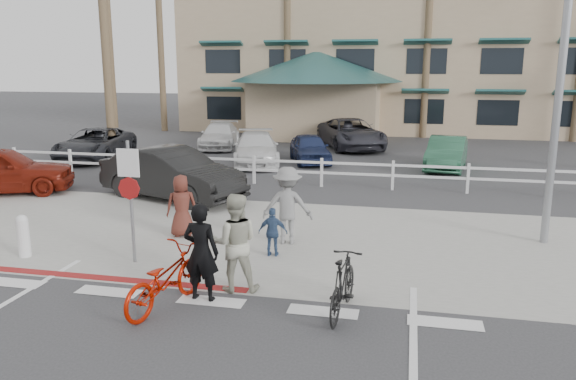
% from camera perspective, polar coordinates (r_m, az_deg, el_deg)
% --- Properties ---
extents(ground, '(140.00, 140.00, 0.00)m').
position_cam_1_polar(ground, '(9.71, -9.03, -12.57)').
color(ground, '#333335').
extents(sidewalk_plaza, '(22.00, 7.00, 0.01)m').
position_cam_1_polar(sidewalk_plaza, '(13.71, -2.20, -4.80)').
color(sidewalk_plaza, gray).
rests_on(sidewalk_plaza, ground).
extents(cross_street, '(40.00, 5.00, 0.01)m').
position_cam_1_polar(cross_street, '(17.47, 1.09, -0.98)').
color(cross_street, '#333335').
rests_on(cross_street, ground).
extents(parking_lot, '(50.00, 16.00, 0.01)m').
position_cam_1_polar(parking_lot, '(26.68, 5.10, 3.71)').
color(parking_lot, '#333335').
rests_on(parking_lot, ground).
extents(curb_red, '(7.00, 0.25, 0.02)m').
position_cam_1_polar(curb_red, '(12.00, -20.50, -8.18)').
color(curb_red, maroon).
rests_on(curb_red, ground).
extents(rail_fence, '(29.40, 0.16, 1.00)m').
position_cam_1_polar(rail_fence, '(19.20, 3.73, 1.76)').
color(rail_fence, silver).
rests_on(rail_fence, ground).
extents(building, '(28.00, 16.00, 11.30)m').
position_cam_1_polar(building, '(39.21, 10.79, 14.65)').
color(building, tan).
rests_on(building, ground).
extents(sign_post, '(0.50, 0.10, 2.90)m').
position_cam_1_polar(sign_post, '(12.07, -15.68, -0.58)').
color(sign_post, gray).
rests_on(sign_post, ground).
extents(bollard_0, '(0.26, 0.26, 0.95)m').
position_cam_1_polar(bollard_0, '(13.49, -25.29, -4.25)').
color(bollard_0, silver).
rests_on(bollard_0, ground).
extents(streetlight_0, '(0.60, 2.00, 9.00)m').
position_cam_1_polar(streetlight_0, '(14.03, 26.22, 12.97)').
color(streetlight_0, gray).
rests_on(streetlight_0, ground).
extents(palm_0, '(4.00, 4.00, 15.00)m').
position_cam_1_polar(palm_0, '(39.38, -17.86, 16.97)').
color(palm_0, '#23481B').
rests_on(palm_0, ground).
extents(palm_1, '(4.00, 4.00, 13.00)m').
position_cam_1_polar(palm_1, '(36.60, -12.91, 16.05)').
color(palm_1, '#23481B').
rests_on(palm_1, ground).
extents(palm_3, '(4.00, 4.00, 14.00)m').
position_cam_1_polar(palm_3, '(34.07, -0.07, 17.48)').
color(palm_3, '#23481B').
rests_on(palm_3, ground).
extents(palm_4, '(4.00, 4.00, 15.00)m').
position_cam_1_polar(palm_4, '(34.48, 7.15, 18.16)').
color(palm_4, '#23481B').
rests_on(palm_4, ground).
extents(palm_5, '(4.00, 4.00, 13.00)m').
position_cam_1_polar(palm_5, '(33.25, 14.10, 16.37)').
color(palm_5, '#23481B').
rests_on(palm_5, ground).
extents(palm_10, '(4.00, 4.00, 12.00)m').
position_cam_1_polar(palm_10, '(26.77, -18.22, 16.06)').
color(palm_10, '#23481B').
rests_on(palm_10, ground).
extents(bike_red, '(1.19, 2.13, 1.06)m').
position_cam_1_polar(bike_red, '(9.93, -12.40, -8.79)').
color(bike_red, '#9C1201').
rests_on(bike_red, ground).
extents(rider_red, '(0.68, 0.47, 1.78)m').
position_cam_1_polar(rider_red, '(10.01, -8.81, -6.27)').
color(rider_red, black).
rests_on(rider_red, ground).
extents(bike_black, '(0.66, 1.78, 1.05)m').
position_cam_1_polar(bike_black, '(9.51, 5.58, -9.57)').
color(bike_black, black).
rests_on(bike_black, ground).
extents(rider_black, '(1.04, 0.90, 1.84)m').
position_cam_1_polar(rider_black, '(10.36, -5.42, -5.35)').
color(rider_black, '#B0B09B').
rests_on(rider_black, ground).
extents(pedestrian_a, '(1.24, 0.80, 1.82)m').
position_cam_1_polar(pedestrian_a, '(13.02, -0.06, -1.59)').
color(pedestrian_a, gray).
rests_on(pedestrian_a, ground).
extents(pedestrian_child, '(0.66, 0.32, 1.09)m').
position_cam_1_polar(pedestrian_child, '(12.23, -1.54, -4.31)').
color(pedestrian_child, '#31496E').
rests_on(pedestrian_child, ground).
extents(pedestrian_b, '(0.88, 0.75, 1.53)m').
position_cam_1_polar(pedestrian_b, '(13.84, -10.75, -1.59)').
color(pedestrian_b, '#55241C').
rests_on(pedestrian_b, ground).
extents(car_white_sedan, '(5.12, 3.27, 1.59)m').
position_cam_1_polar(car_white_sedan, '(17.81, -11.70, 1.64)').
color(car_white_sedan, black).
rests_on(car_white_sedan, ground).
extents(lot_car_0, '(2.92, 5.21, 1.37)m').
position_cam_1_polar(lot_car_0, '(26.21, -19.01, 4.43)').
color(lot_car_0, '#222327').
rests_on(lot_car_0, ground).
extents(lot_car_1, '(3.01, 4.84, 1.31)m').
position_cam_1_polar(lot_car_1, '(23.76, -3.25, 4.24)').
color(lot_car_1, silver).
rests_on(lot_car_1, ground).
extents(lot_car_2, '(2.57, 3.86, 1.22)m').
position_cam_1_polar(lot_car_2, '(24.12, 2.24, 4.26)').
color(lot_car_2, '#1B254B').
rests_on(lot_car_2, ground).
extents(lot_car_3, '(1.92, 4.11, 1.30)m').
position_cam_1_polar(lot_car_3, '(23.34, 15.81, 3.62)').
color(lot_car_3, '#27593F').
rests_on(lot_car_3, ground).
extents(lot_car_4, '(2.52, 4.49, 1.23)m').
position_cam_1_polar(lot_car_4, '(28.62, -6.97, 5.51)').
color(lot_car_4, silver).
rests_on(lot_car_4, ground).
extents(lot_car_5, '(4.38, 5.83, 1.47)m').
position_cam_1_polar(lot_car_5, '(28.41, 6.39, 5.72)').
color(lot_car_5, '#2F2F38').
rests_on(lot_car_5, ground).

